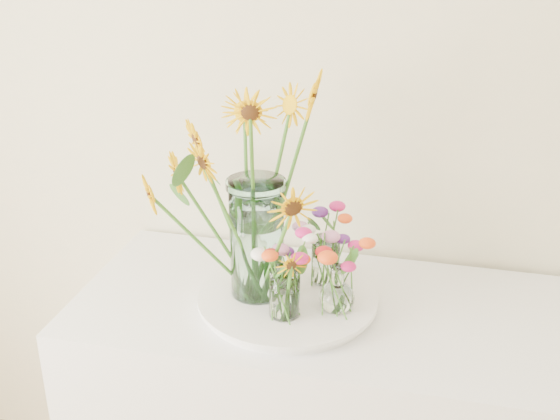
{
  "coord_description": "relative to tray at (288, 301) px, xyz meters",
  "views": [
    {
      "loc": [
        0.11,
        0.41,
        1.85
      ],
      "look_at": [
        -0.26,
        1.92,
        1.16
      ],
      "focal_mm": 45.0,
      "sensor_mm": 36.0,
      "label": 1
    }
  ],
  "objects": [
    {
      "name": "tray",
      "position": [
        0.0,
        0.0,
        0.0
      ],
      "size": [
        0.43,
        0.43,
        0.02
      ],
      "primitive_type": "cylinder",
      "color": "white",
      "rests_on": "counter"
    },
    {
      "name": "mason_jar",
      "position": [
        -0.08,
        -0.0,
        0.17
      ],
      "size": [
        0.17,
        0.17,
        0.31
      ],
      "primitive_type": "cylinder",
      "rotation": [
        0.0,
        0.0,
        0.33
      ],
      "color": "#C2F5ED",
      "rests_on": "tray"
    },
    {
      "name": "sunflower_bouquet",
      "position": [
        -0.08,
        -0.0,
        0.3
      ],
      "size": [
        1.05,
        1.05,
        0.58
      ],
      "primitive_type": null,
      "rotation": [
        0.0,
        0.0,
        0.33
      ],
      "color": "#F5B505",
      "rests_on": "tray"
    },
    {
      "name": "small_vase_a",
      "position": [
        0.01,
        -0.09,
        0.08
      ],
      "size": [
        0.09,
        0.09,
        0.13
      ],
      "primitive_type": "cylinder",
      "rotation": [
        0.0,
        0.0,
        -0.23
      ],
      "color": "white",
      "rests_on": "tray"
    },
    {
      "name": "wildflower_posy_a",
      "position": [
        0.01,
        -0.09,
        0.12
      ],
      "size": [
        0.2,
        0.2,
        0.22
      ],
      "primitive_type": null,
      "color": "#FF4F16",
      "rests_on": "tray"
    },
    {
      "name": "small_vase_b",
      "position": [
        0.13,
        -0.03,
        0.07
      ],
      "size": [
        0.09,
        0.09,
        0.12
      ],
      "primitive_type": null,
      "rotation": [
        0.0,
        0.0,
        -0.09
      ],
      "color": "white",
      "rests_on": "tray"
    },
    {
      "name": "wildflower_posy_b",
      "position": [
        0.13,
        -0.03,
        0.12
      ],
      "size": [
        0.21,
        0.21,
        0.21
      ],
      "primitive_type": null,
      "color": "#FF4F16",
      "rests_on": "tray"
    },
    {
      "name": "small_vase_c",
      "position": [
        0.08,
        0.1,
        0.08
      ],
      "size": [
        0.09,
        0.09,
        0.13
      ],
      "primitive_type": "cylinder",
      "rotation": [
        0.0,
        0.0,
        -0.32
      ],
      "color": "white",
      "rests_on": "tray"
    },
    {
      "name": "wildflower_posy_c",
      "position": [
        0.08,
        0.1,
        0.12
      ],
      "size": [
        0.18,
        0.18,
        0.22
      ],
      "primitive_type": null,
      "color": "#FF4F16",
      "rests_on": "tray"
    }
  ]
}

